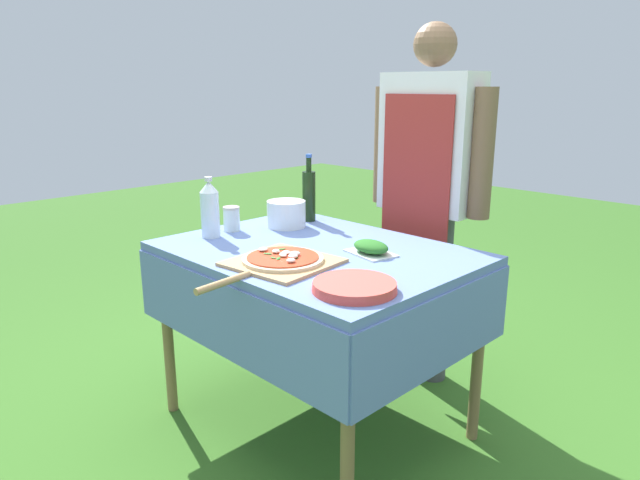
# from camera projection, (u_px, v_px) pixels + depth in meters

# --- Properties ---
(ground_plane) EXTENTS (12.00, 12.00, 0.00)m
(ground_plane) POSITION_uv_depth(u_px,v_px,m) (316.00, 422.00, 2.46)
(ground_plane) COLOR #386B23
(prep_table) EXTENTS (1.19, 0.90, 0.78)m
(prep_table) POSITION_uv_depth(u_px,v_px,m) (316.00, 270.00, 2.28)
(prep_table) COLOR #607AB7
(prep_table) RESTS_ON ground
(person_cook) EXTENTS (0.63, 0.21, 1.67)m
(person_cook) POSITION_uv_depth(u_px,v_px,m) (428.00, 179.00, 2.64)
(person_cook) COLOR #4C4C51
(person_cook) RESTS_ON ground
(pizza_on_peel) EXTENTS (0.38, 0.59, 0.05)m
(pizza_on_peel) POSITION_uv_depth(u_px,v_px,m) (281.00, 261.00, 2.05)
(pizza_on_peel) COLOR tan
(pizza_on_peel) RESTS_ON prep_table
(oil_bottle) EXTENTS (0.06, 0.06, 0.32)m
(oil_bottle) POSITION_uv_depth(u_px,v_px,m) (309.00, 195.00, 2.69)
(oil_bottle) COLOR black
(oil_bottle) RESTS_ON prep_table
(water_bottle) EXTENTS (0.08, 0.08, 0.26)m
(water_bottle) POSITION_uv_depth(u_px,v_px,m) (210.00, 209.00, 2.40)
(water_bottle) COLOR silver
(water_bottle) RESTS_ON prep_table
(herb_container) EXTENTS (0.21, 0.16, 0.05)m
(herb_container) POSITION_uv_depth(u_px,v_px,m) (371.00, 248.00, 2.18)
(herb_container) COLOR silver
(herb_container) RESTS_ON prep_table
(mixing_tub) EXTENTS (0.18, 0.18, 0.12)m
(mixing_tub) POSITION_uv_depth(u_px,v_px,m) (286.00, 214.00, 2.59)
(mixing_tub) COLOR silver
(mixing_tub) RESTS_ON prep_table
(plate_stack) EXTENTS (0.27, 0.27, 0.03)m
(plate_stack) POSITION_uv_depth(u_px,v_px,m) (354.00, 286.00, 1.78)
(plate_stack) COLOR #DB4C42
(plate_stack) RESTS_ON prep_table
(sauce_jar) EXTENTS (0.07, 0.07, 0.11)m
(sauce_jar) POSITION_uv_depth(u_px,v_px,m) (232.00, 220.00, 2.52)
(sauce_jar) COLOR silver
(sauce_jar) RESTS_ON prep_table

